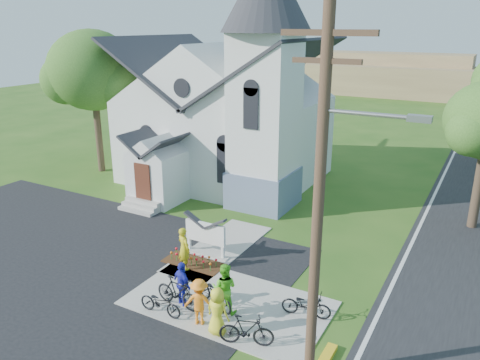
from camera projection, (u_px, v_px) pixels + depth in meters
The scene contains 19 objects.
ground at pixel (185, 299), 16.79m from camera, with size 120.00×120.00×0.00m, color #2A5418.
parking_lot at pixel (10, 275), 18.37m from camera, with size 20.00×16.00×0.02m, color black.
sidewalk at pixel (228, 303), 16.50m from camera, with size 7.00×4.00×0.05m, color #A39E93.
church at pixel (229, 97), 28.01m from camera, with size 12.35×12.00×13.00m.
church_sign at pixel (205, 233), 19.67m from camera, with size 2.20×0.40×1.70m.
flower_bed at pixel (194, 263), 19.24m from camera, with size 2.60×1.10×0.07m, color #351A0E.
utility_pole at pixel (321, 196), 11.36m from camera, with size 3.45×0.28×10.00m.
tree_lot_corner at pixel (92, 71), 29.47m from camera, with size 5.60×5.60×9.15m.
distant_hills at pixel (457, 82), 61.21m from camera, with size 61.00×10.00×5.60m.
cyclist_0 at pixel (184, 248), 18.53m from camera, with size 0.65×0.42×1.77m, color gold.
bike_0 at pixel (160, 303), 15.71m from camera, with size 0.57×1.64×0.86m, color black.
cyclist_1 at pixel (224, 288), 15.71m from camera, with size 0.87×0.68×1.79m, color #57CB26.
bike_1 at pixel (178, 292), 16.10m from camera, with size 0.52×1.83×1.10m, color black.
cyclist_2 at pixel (182, 284), 16.13m from camera, with size 0.95×0.40×1.63m, color #262CC1.
bike_2 at pixel (215, 293), 16.16m from camera, with size 0.65×1.85×0.97m, color black.
cyclist_3 at pixel (199, 302), 15.12m from camera, with size 1.03×0.59×1.59m, color orange.
bike_3 at pixel (246, 330), 14.16m from camera, with size 0.48×1.71×1.03m, color black.
cyclist_4 at pixel (217, 311), 14.59m from camera, with size 0.79×0.51×1.61m, color yellow.
bike_4 at pixel (306, 305), 15.59m from camera, with size 0.58×1.67×0.88m, color black.
Camera 1 is at (8.83, -11.77, 9.37)m, focal length 35.00 mm.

